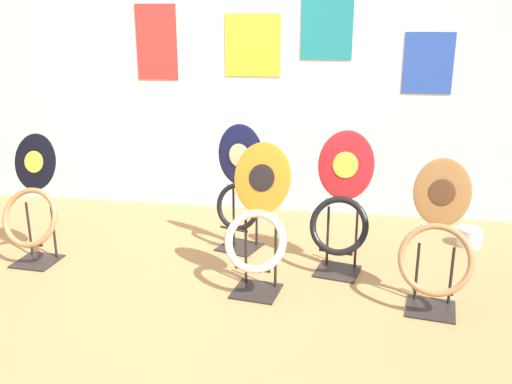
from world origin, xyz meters
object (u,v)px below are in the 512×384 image
object	(u,v)px
toilet_seat_display_navy_moon	(239,188)
toilet_seat_display_woodgrain	(437,244)
toilet_seat_display_jazz_black	(32,205)
toilet_seat_display_orange_sun	(257,228)
paint_can	(470,236)
toilet_seat_display_crimson_swirl	(341,208)

from	to	relation	value
toilet_seat_display_navy_moon	toilet_seat_display_woodgrain	size ratio (longest dim) A/B	1.05
toilet_seat_display_navy_moon	toilet_seat_display_jazz_black	bearing A→B (deg)	-161.04
toilet_seat_display_navy_moon	toilet_seat_display_woodgrain	world-z (taller)	toilet_seat_display_navy_moon
toilet_seat_display_orange_sun	paint_can	distance (m)	1.79
toilet_seat_display_woodgrain	toilet_seat_display_orange_sun	world-z (taller)	toilet_seat_display_orange_sun
toilet_seat_display_orange_sun	toilet_seat_display_jazz_black	bearing A→B (deg)	173.04
toilet_seat_display_woodgrain	toilet_seat_display_crimson_swirl	bearing A→B (deg)	142.13
toilet_seat_display_orange_sun	paint_can	bearing A→B (deg)	33.86
paint_can	toilet_seat_display_woodgrain	bearing A→B (deg)	-111.42
toilet_seat_display_woodgrain	paint_can	size ratio (longest dim) A/B	4.93
toilet_seat_display_crimson_swirl	toilet_seat_display_woodgrain	size ratio (longest dim) A/B	1.07
toilet_seat_display_woodgrain	paint_can	xyz separation A→B (m)	(0.40, 1.03, -0.34)
toilet_seat_display_navy_moon	toilet_seat_display_orange_sun	xyz separation A→B (m)	(0.24, -0.66, -0.04)
toilet_seat_display_woodgrain	toilet_seat_display_jazz_black	bearing A→B (deg)	174.64
toilet_seat_display_crimson_swirl	toilet_seat_display_orange_sun	distance (m)	0.62
toilet_seat_display_woodgrain	toilet_seat_display_orange_sun	distance (m)	1.05
toilet_seat_display_jazz_black	paint_can	bearing A→B (deg)	14.37
toilet_seat_display_crimson_swirl	toilet_seat_display_woodgrain	bearing A→B (deg)	-37.87
toilet_seat_display_woodgrain	paint_can	world-z (taller)	toilet_seat_display_woodgrain
toilet_seat_display_crimson_swirl	toilet_seat_display_navy_moon	bearing A→B (deg)	159.06
toilet_seat_display_navy_moon	toilet_seat_display_jazz_black	size ratio (longest dim) A/B	1.04
toilet_seat_display_crimson_swirl	toilet_seat_display_jazz_black	distance (m)	2.10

